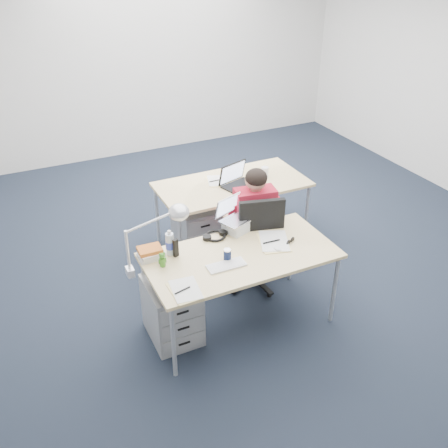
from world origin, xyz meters
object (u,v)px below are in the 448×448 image
Objects in this scene: seated_person at (250,221)px; silver_laptop at (237,216)px; office_chair at (255,258)px; wireless_keyboard at (226,265)px; cordless_phone at (176,248)px; water_bottle at (170,242)px; drawer_pedestal_near at (172,310)px; bear_figurine at (162,259)px; book_stack at (151,253)px; sunglasses at (291,241)px; drawer_pedestal_far at (196,229)px; computer_mouse at (277,249)px; desk_lamp at (148,241)px; desk_near at (241,259)px; desk_far at (232,187)px; headphones at (215,235)px; far_cup at (265,172)px; dark_laptop at (240,176)px; can_koozie at (227,255)px.

silver_laptop is (-0.28, -0.28, 0.27)m from seated_person.
office_chair is 3.22× the size of wireless_keyboard.
silver_laptop is 1.87× the size of cordless_phone.
water_bottle is (-0.34, 0.36, 0.10)m from wireless_keyboard.
drawer_pedestal_near is 4.28× the size of bear_figurine.
sunglasses is at bearing -14.59° from book_stack.
silver_laptop is 1.35× the size of water_bottle.
drawer_pedestal_far is 1.42m from computer_mouse.
sunglasses is (1.16, -0.30, -0.03)m from book_stack.
desk_lamp reaches higher than drawer_pedestal_far.
desk_near is 1.00× the size of desk_far.
desk_lamp is (-0.57, 0.22, 0.27)m from wireless_keyboard.
headphones is 1.08× the size of water_bottle.
desk_lamp reaches higher than far_cup.
wireless_keyboard reaches higher than desk_far.
wireless_keyboard is 0.91× the size of dark_laptop.
seated_person reaches higher than bear_figurine.
book_stack is (-0.51, 0.38, 0.04)m from wireless_keyboard.
can_koozie is (-0.54, -0.49, 0.49)m from office_chair.
seated_person reaches higher than far_cup.
drawer_pedestal_far is (0.10, 1.24, -0.41)m from desk_near.
sunglasses is (0.61, -0.00, -0.04)m from can_koozie.
desk_far is 1.28m from sunglasses.
desk_lamp reaches higher than desk_near.
far_cup is (1.53, 1.14, 0.51)m from drawer_pedestal_near.
seated_person is 2.21× the size of drawer_pedestal_near.
computer_mouse reaches higher than drawer_pedestal_near.
silver_laptop is at bearing -87.35° from drawer_pedestal_far.
desk_far is at bearing 91.19° from dark_laptop.
desk_far is 2.91× the size of drawer_pedestal_near.
drawer_pedestal_far is (-0.30, 0.78, -0.01)m from office_chair.
silver_laptop reaches higher than headphones.
desk_near is 0.75m from book_stack.
dark_laptop is at bearing 63.00° from desk_near.
computer_mouse is 1.10m from desk_lamp.
desk_near is at bearing 12.06° from can_koozie.
sunglasses is (0.55, -0.36, -0.01)m from headphones.
headphones reaches higher than wireless_keyboard.
cordless_phone is at bearing 172.72° from silver_laptop.
headphones is (-0.18, -0.91, 0.47)m from drawer_pedestal_far.
desk_far is 0.63m from seated_person.
desk_lamp reaches higher than sunglasses.
silver_laptop is 0.89m from dark_laptop.
far_cup is at bearing 14.29° from cordless_phone.
desk_near is 0.32m from computer_mouse.
computer_mouse reaches higher than drawer_pedestal_far.
far_cup is (1.01, 0.90, 0.04)m from headphones.
seated_person is 10.69× the size of far_cup.
silver_laptop is at bearing 55.52° from wireless_keyboard.
office_chair reaches higher than headphones.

